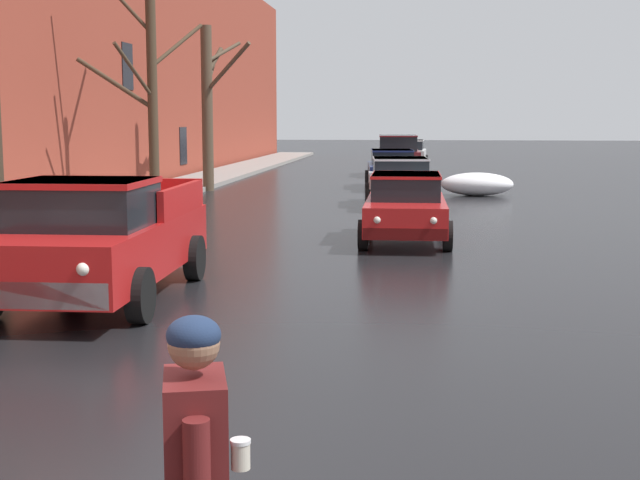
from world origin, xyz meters
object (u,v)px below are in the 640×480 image
at_px(bare_tree_mid_block, 149,87).
at_px(suv_maroon_queued_behind_truck, 398,154).
at_px(sedan_silver_parked_kerbside_mid, 400,180).
at_px(bare_tree_far_down_block, 209,101).
at_px(sedan_darkblue_parked_far_down_block, 392,168).
at_px(sedan_white_at_far_intersection, 409,153).
at_px(pickup_truck_red_approaching_near_lane, 98,238).
at_px(sedan_red_parked_kerbside_close, 406,206).

relative_size(bare_tree_mid_block, suv_maroon_queued_behind_truck, 1.49).
bearing_deg(bare_tree_mid_block, sedan_silver_parked_kerbside_mid, 13.29).
bearing_deg(bare_tree_far_down_block, sedan_darkblue_parked_far_down_block, 15.45).
relative_size(sedan_darkblue_parked_far_down_block, suv_maroon_queued_behind_truck, 0.96).
relative_size(bare_tree_mid_block, sedan_white_at_far_intersection, 1.73).
height_order(pickup_truck_red_approaching_near_lane, suv_maroon_queued_behind_truck, suv_maroon_queued_behind_truck).
bearing_deg(suv_maroon_queued_behind_truck, sedan_silver_parked_kerbside_mid, -88.17).
bearing_deg(sedan_darkblue_parked_far_down_block, bare_tree_mid_block, -128.53).
bearing_deg(suv_maroon_queued_behind_truck, bare_tree_mid_block, -113.12).
bearing_deg(sedan_darkblue_parked_far_down_block, bare_tree_far_down_block, -164.55).
relative_size(sedan_darkblue_parked_far_down_block, sedan_white_at_far_intersection, 1.11).
bearing_deg(suv_maroon_queued_behind_truck, sedan_red_parked_kerbside_close, -88.04).
height_order(bare_tree_mid_block, sedan_red_parked_kerbside_close, bare_tree_mid_block).
bearing_deg(sedan_white_at_far_intersection, sedan_darkblue_parked_far_down_block, -91.56).
distance_m(bare_tree_mid_block, bare_tree_far_down_block, 6.45).
bearing_deg(sedan_red_parked_kerbside_close, sedan_white_at_far_intersection, 90.70).
bearing_deg(sedan_red_parked_kerbside_close, sedan_silver_parked_kerbside_mid, 92.22).
height_order(bare_tree_mid_block, sedan_white_at_far_intersection, bare_tree_mid_block).
xyz_separation_m(bare_tree_mid_block, sedan_darkblue_parked_far_down_block, (6.54, 8.21, -2.68)).
height_order(sedan_red_parked_kerbside_close, sedan_darkblue_parked_far_down_block, same).
bearing_deg(bare_tree_mid_block, sedan_white_at_far_intersection, 73.09).
bearing_deg(suv_maroon_queued_behind_truck, pickup_truck_red_approaching_near_lane, -97.20).
bearing_deg(sedan_silver_parked_kerbside_mid, sedan_red_parked_kerbside_close, -87.78).
height_order(suv_maroon_queued_behind_truck, sedan_white_at_far_intersection, suv_maroon_queued_behind_truck).
bearing_deg(pickup_truck_red_approaching_near_lane, bare_tree_far_down_block, 98.73).
xyz_separation_m(sedan_silver_parked_kerbside_mid, sedan_darkblue_parked_far_down_block, (-0.46, 6.56, -0.00)).
relative_size(bare_tree_far_down_block, sedan_silver_parked_kerbside_mid, 1.33).
distance_m(pickup_truck_red_approaching_near_lane, sedan_silver_parked_kerbside_mid, 14.61).
height_order(pickup_truck_red_approaching_near_lane, sedan_silver_parked_kerbside_mid, pickup_truck_red_approaching_near_lane).
relative_size(bare_tree_mid_block, sedan_silver_parked_kerbside_mid, 1.57).
height_order(bare_tree_mid_block, sedan_silver_parked_kerbside_mid, bare_tree_mid_block).
bearing_deg(bare_tree_far_down_block, bare_tree_mid_block, -91.34).
xyz_separation_m(bare_tree_far_down_block, sedan_red_parked_kerbside_close, (7.13, -12.34, -2.41)).
xyz_separation_m(sedan_silver_parked_kerbside_mid, sedan_white_at_far_intersection, (-0.06, 21.16, -0.00)).
bearing_deg(bare_tree_mid_block, pickup_truck_red_approaching_near_lane, -76.20).
xyz_separation_m(sedan_red_parked_kerbside_close, sedan_white_at_far_intersection, (-0.35, 28.71, 0.00)).
relative_size(sedan_red_parked_kerbside_close, sedan_silver_parked_kerbside_mid, 0.93).
height_order(sedan_red_parked_kerbside_close, sedan_silver_parked_kerbside_mid, same).
bearing_deg(pickup_truck_red_approaching_near_lane, suv_maroon_queued_behind_truck, 82.80).
xyz_separation_m(sedan_darkblue_parked_far_down_block, suv_maroon_queued_behind_truck, (0.02, 7.15, 0.24)).
xyz_separation_m(bare_tree_far_down_block, pickup_truck_red_approaching_near_lane, (2.90, -18.86, -2.28)).
xyz_separation_m(sedan_darkblue_parked_far_down_block, sedan_white_at_far_intersection, (0.40, 14.60, -0.00)).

